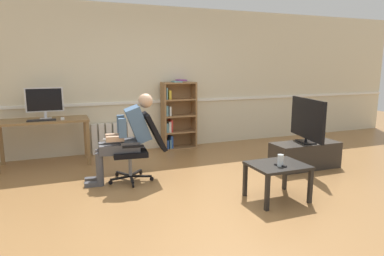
# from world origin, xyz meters

# --- Properties ---
(ground_plane) EXTENTS (18.00, 18.00, 0.00)m
(ground_plane) POSITION_xyz_m (0.00, 0.00, 0.00)
(ground_plane) COLOR olive
(back_wall) EXTENTS (12.00, 0.13, 2.70)m
(back_wall) POSITION_xyz_m (0.00, 2.65, 1.35)
(back_wall) COLOR beige
(back_wall) RESTS_ON ground_plane
(computer_desk) EXTENTS (1.40, 0.59, 0.76)m
(computer_desk) POSITION_xyz_m (-1.91, 2.15, 0.65)
(computer_desk) COLOR olive
(computer_desk) RESTS_ON ground_plane
(imac_monitor) EXTENTS (0.58, 0.14, 0.51)m
(imac_monitor) POSITION_xyz_m (-1.87, 2.23, 1.05)
(imac_monitor) COLOR silver
(imac_monitor) RESTS_ON computer_desk
(keyboard) EXTENTS (0.42, 0.12, 0.02)m
(keyboard) POSITION_xyz_m (-1.93, 2.01, 0.77)
(keyboard) COLOR black
(keyboard) RESTS_ON computer_desk
(computer_mouse) EXTENTS (0.06, 0.10, 0.03)m
(computer_mouse) POSITION_xyz_m (-1.62, 2.03, 0.77)
(computer_mouse) COLOR white
(computer_mouse) RESTS_ON computer_desk
(bookshelf) EXTENTS (0.66, 0.29, 1.34)m
(bookshelf) POSITION_xyz_m (0.46, 2.44, 0.64)
(bookshelf) COLOR olive
(bookshelf) RESTS_ON ground_plane
(radiator) EXTENTS (0.75, 0.08, 0.57)m
(radiator) POSITION_xyz_m (-0.77, 2.54, 0.28)
(radiator) COLOR white
(radiator) RESTS_ON ground_plane
(office_chair) EXTENTS (0.84, 0.62, 0.96)m
(office_chair) POSITION_xyz_m (-0.62, 0.86, 0.52)
(office_chair) COLOR black
(office_chair) RESTS_ON ground_plane
(person_seated) EXTENTS (0.98, 0.41, 1.23)m
(person_seated) POSITION_xyz_m (-0.81, 0.88, 0.65)
(person_seated) COLOR #4C4C51
(person_seated) RESTS_ON ground_plane
(tv_stand) EXTENTS (1.10, 0.44, 0.41)m
(tv_stand) POSITION_xyz_m (1.93, 0.46, 0.21)
(tv_stand) COLOR #2D2823
(tv_stand) RESTS_ON ground_plane
(tv_screen) EXTENTS (0.26, 0.99, 0.69)m
(tv_screen) POSITION_xyz_m (1.93, 0.46, 0.78)
(tv_screen) COLOR black
(tv_screen) RESTS_ON tv_stand
(coffee_table) EXTENTS (0.66, 0.54, 0.45)m
(coffee_table) POSITION_xyz_m (0.74, -0.46, 0.38)
(coffee_table) COLOR black
(coffee_table) RESTS_ON ground_plane
(drinking_glass) EXTENTS (0.07, 0.07, 0.14)m
(drinking_glass) POSITION_xyz_m (0.72, -0.54, 0.51)
(drinking_glass) COLOR silver
(drinking_glass) RESTS_ON coffee_table
(spare_remote) EXTENTS (0.09, 0.15, 0.02)m
(spare_remote) POSITION_xyz_m (0.72, -0.55, 0.45)
(spare_remote) COLOR black
(spare_remote) RESTS_ON coffee_table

